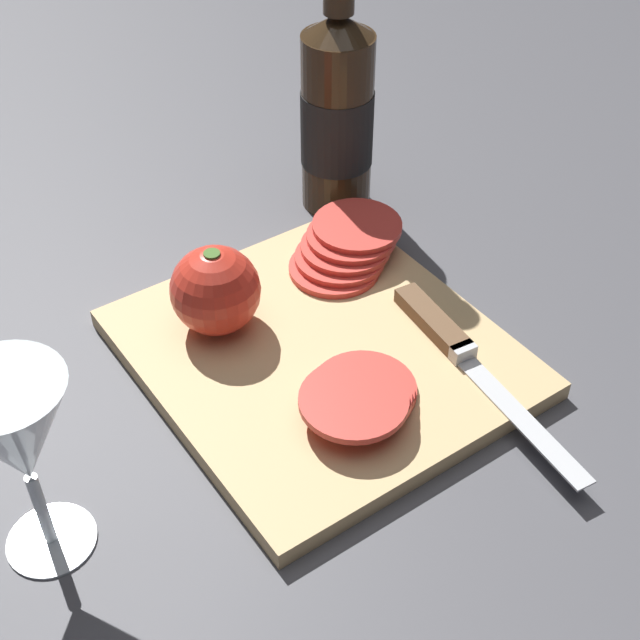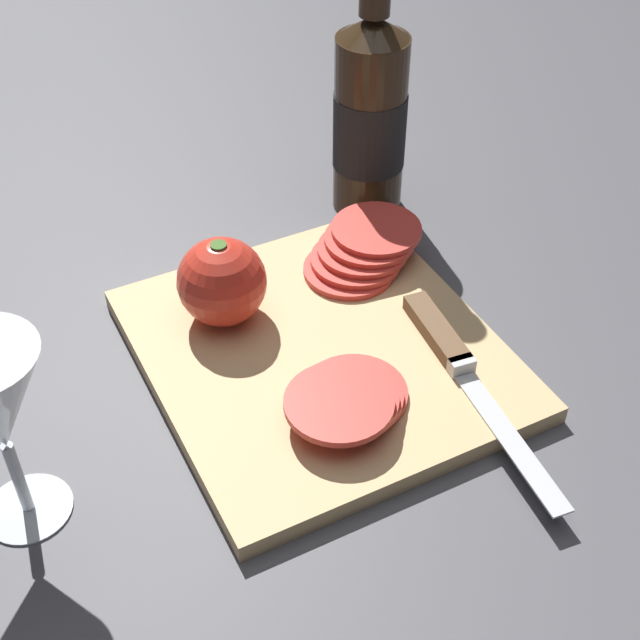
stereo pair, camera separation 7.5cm
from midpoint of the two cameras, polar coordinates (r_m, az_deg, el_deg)
The scene contains 7 objects.
ground_plane at distance 0.80m, azimuth 3.77°, elevation -1.47°, with size 3.00×3.00×0.00m, color #4C4C51.
cutting_board at distance 0.78m, azimuth 2.76°, elevation -2.26°, with size 0.31×0.29×0.02m.
wine_bottle at distance 0.92m, azimuth 5.63°, elevation 13.00°, with size 0.07×0.07×0.31m.
whole_tomato at distance 0.77m, azimuth -3.56°, elevation 2.35°, with size 0.08×0.08×0.08m.
knife at distance 0.77m, azimuth 11.03°, elevation -1.97°, with size 0.25×0.05×0.01m.
tomato_slice_stack_near at distance 0.71m, azimuth 4.77°, elevation -5.15°, with size 0.11×0.11×0.02m.
tomato_slice_stack_far at distance 0.85m, azimuth 5.28°, elevation 4.42°, with size 0.10×0.12×0.03m.
Camera 2 is at (-0.51, 0.28, 0.55)m, focal length 50.00 mm.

